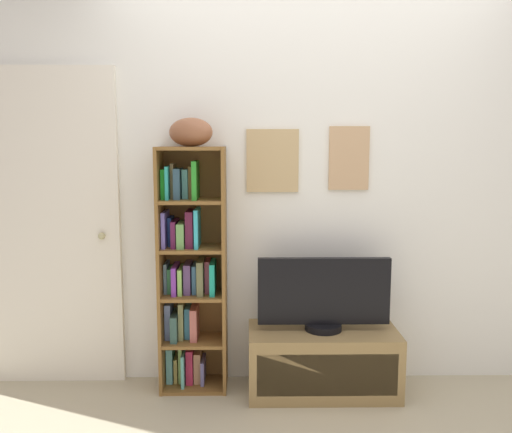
{
  "coord_description": "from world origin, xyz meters",
  "views": [
    {
      "loc": [
        -0.38,
        -2.21,
        1.51
      ],
      "look_at": [
        -0.34,
        0.85,
        1.08
      ],
      "focal_mm": 37.86,
      "sensor_mm": 36.0,
      "label": 1
    }
  ],
  "objects_px": {
    "television": "(324,295)",
    "football": "(191,132)",
    "bookshelf": "(189,273)",
    "door": "(49,229)",
    "tv_stand": "(323,361)"
  },
  "relations": [
    {
      "from": "bookshelf",
      "to": "football",
      "type": "relative_size",
      "value": 5.18
    },
    {
      "from": "tv_stand",
      "to": "bookshelf",
      "type": "bearing_deg",
      "value": 172.51
    },
    {
      "from": "football",
      "to": "door",
      "type": "relative_size",
      "value": 0.15
    },
    {
      "from": "television",
      "to": "football",
      "type": "bearing_deg",
      "value": 174.38
    },
    {
      "from": "tv_stand",
      "to": "television",
      "type": "relative_size",
      "value": 1.14
    },
    {
      "from": "tv_stand",
      "to": "football",
      "type": "bearing_deg",
      "value": 174.3
    },
    {
      "from": "tv_stand",
      "to": "door",
      "type": "relative_size",
      "value": 0.46
    },
    {
      "from": "football",
      "to": "television",
      "type": "bearing_deg",
      "value": -5.62
    },
    {
      "from": "bookshelf",
      "to": "football",
      "type": "xyz_separation_m",
      "value": [
        0.03,
        -0.03,
        0.85
      ]
    },
    {
      "from": "football",
      "to": "door",
      "type": "xyz_separation_m",
      "value": [
        -0.89,
        0.11,
        -0.59
      ]
    },
    {
      "from": "football",
      "to": "television",
      "type": "xyz_separation_m",
      "value": [
        0.78,
        -0.08,
        -0.96
      ]
    },
    {
      "from": "door",
      "to": "bookshelf",
      "type": "bearing_deg",
      "value": -5.38
    },
    {
      "from": "bookshelf",
      "to": "football",
      "type": "bearing_deg",
      "value": -47.73
    },
    {
      "from": "bookshelf",
      "to": "television",
      "type": "height_order",
      "value": "bookshelf"
    },
    {
      "from": "tv_stand",
      "to": "door",
      "type": "height_order",
      "value": "door"
    }
  ]
}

